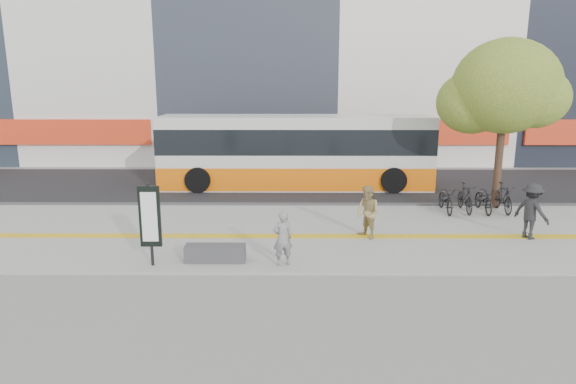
{
  "coord_description": "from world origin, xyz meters",
  "views": [
    {
      "loc": [
        -0.58,
        -13.76,
        4.8
      ],
      "look_at": [
        -0.68,
        2.0,
        1.26
      ],
      "focal_mm": 31.03,
      "sensor_mm": 36.0,
      "label": 1
    }
  ],
  "objects_px": {
    "signboard": "(150,218)",
    "pedestrian_tan": "(368,212)",
    "bench": "(215,253)",
    "street_tree": "(503,89)",
    "pedestrian_dark": "(531,211)",
    "bus": "(295,154)",
    "seated_woman": "(283,238)"
  },
  "relations": [
    {
      "from": "seated_woman",
      "to": "pedestrian_dark",
      "type": "relative_size",
      "value": 0.84
    },
    {
      "from": "pedestrian_tan",
      "to": "bus",
      "type": "bearing_deg",
      "value": 163.14
    },
    {
      "from": "pedestrian_tan",
      "to": "bench",
      "type": "bearing_deg",
      "value": -97.17
    },
    {
      "from": "signboard",
      "to": "seated_woman",
      "type": "relative_size",
      "value": 1.52
    },
    {
      "from": "bench",
      "to": "signboard",
      "type": "bearing_deg",
      "value": -169.19
    },
    {
      "from": "pedestrian_tan",
      "to": "pedestrian_dark",
      "type": "height_order",
      "value": "pedestrian_dark"
    },
    {
      "from": "signboard",
      "to": "pedestrian_tan",
      "type": "distance_m",
      "value": 6.42
    },
    {
      "from": "bench",
      "to": "street_tree",
      "type": "distance_m",
      "value": 12.23
    },
    {
      "from": "bus",
      "to": "pedestrian_dark",
      "type": "relative_size",
      "value": 7.02
    },
    {
      "from": "bench",
      "to": "pedestrian_dark",
      "type": "height_order",
      "value": "pedestrian_dark"
    },
    {
      "from": "signboard",
      "to": "seated_woman",
      "type": "xyz_separation_m",
      "value": [
        3.4,
        0.06,
        -0.56
      ]
    },
    {
      "from": "signboard",
      "to": "pedestrian_dark",
      "type": "distance_m",
      "value": 11.17
    },
    {
      "from": "bench",
      "to": "street_tree",
      "type": "xyz_separation_m",
      "value": [
        9.78,
        6.02,
        4.21
      ]
    },
    {
      "from": "street_tree",
      "to": "pedestrian_dark",
      "type": "relative_size",
      "value": 3.67
    },
    {
      "from": "bench",
      "to": "pedestrian_dark",
      "type": "bearing_deg",
      "value": 12.37
    },
    {
      "from": "seated_woman",
      "to": "pedestrian_tan",
      "type": "distance_m",
      "value": 3.43
    },
    {
      "from": "bench",
      "to": "bus",
      "type": "distance_m",
      "value": 10.03
    },
    {
      "from": "pedestrian_dark",
      "to": "bus",
      "type": "bearing_deg",
      "value": 10.54
    },
    {
      "from": "street_tree",
      "to": "pedestrian_tan",
      "type": "xyz_separation_m",
      "value": [
        -5.43,
        -3.97,
        -3.62
      ]
    },
    {
      "from": "bench",
      "to": "signboard",
      "type": "xyz_separation_m",
      "value": [
        -1.6,
        -0.31,
        1.06
      ]
    },
    {
      "from": "street_tree",
      "to": "seated_woman",
      "type": "xyz_separation_m",
      "value": [
        -7.98,
        -6.27,
        -3.71
      ]
    },
    {
      "from": "street_tree",
      "to": "bus",
      "type": "height_order",
      "value": "street_tree"
    },
    {
      "from": "signboard",
      "to": "pedestrian_tan",
      "type": "xyz_separation_m",
      "value": [
        5.95,
        2.36,
        -0.48
      ]
    },
    {
      "from": "pedestrian_tan",
      "to": "pedestrian_dark",
      "type": "xyz_separation_m",
      "value": [
        4.96,
        -0.01,
        0.05
      ]
    },
    {
      "from": "bus",
      "to": "pedestrian_dark",
      "type": "bearing_deg",
      "value": -47.19
    },
    {
      "from": "street_tree",
      "to": "bus",
      "type": "bearing_deg",
      "value": 154.06
    },
    {
      "from": "seated_woman",
      "to": "pedestrian_dark",
      "type": "bearing_deg",
      "value": 178.4
    },
    {
      "from": "bus",
      "to": "bench",
      "type": "bearing_deg",
      "value": -102.88
    },
    {
      "from": "seated_woman",
      "to": "pedestrian_dark",
      "type": "xyz_separation_m",
      "value": [
        7.51,
        2.29,
        0.13
      ]
    },
    {
      "from": "street_tree",
      "to": "signboard",
      "type": "bearing_deg",
      "value": -150.93
    },
    {
      "from": "pedestrian_tan",
      "to": "pedestrian_dark",
      "type": "distance_m",
      "value": 4.96
    },
    {
      "from": "pedestrian_dark",
      "to": "bench",
      "type": "bearing_deg",
      "value": 70.11
    }
  ]
}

